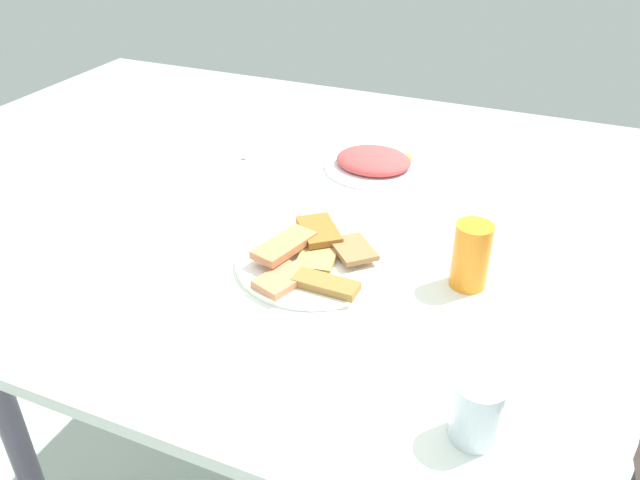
{
  "coord_description": "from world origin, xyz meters",
  "views": [
    {
      "loc": [
        0.97,
        0.41,
        1.4
      ],
      "look_at": [
        0.03,
        0.0,
        0.76
      ],
      "focal_mm": 35.76,
      "sensor_mm": 36.0,
      "label": 1
    }
  ],
  "objects": [
    {
      "name": "dining_table",
      "position": [
        0.0,
        0.0,
        0.65
      ],
      "size": [
        1.05,
        0.93,
        0.73
      ],
      "color": "white",
      "rests_on": "ground_plane"
    },
    {
      "name": "paper_napkin",
      "position": [
        -0.39,
        -0.33,
        0.74
      ],
      "size": [
        0.18,
        0.18,
        0.0
      ],
      "primitive_type": "cube",
      "rotation": [
        0.0,
        0.0,
        -0.37
      ],
      "color": "white",
      "rests_on": "dining_table"
    },
    {
      "name": "drinking_glass",
      "position": [
        0.36,
        0.37,
        0.78
      ],
      "size": [
        0.07,
        0.07,
        0.09
      ],
      "primitive_type": "cylinder",
      "color": "silver",
      "rests_on": "dining_table"
    },
    {
      "name": "spoon",
      "position": [
        -0.39,
        -0.32,
        0.74
      ],
      "size": [
        0.17,
        0.04,
        0.0
      ],
      "primitive_type": "cube",
      "rotation": [
        0.0,
        0.0,
        0.16
      ],
      "color": "silver",
      "rests_on": "paper_napkin"
    },
    {
      "name": "soda_can",
      "position": [
        0.02,
        0.28,
        0.8
      ],
      "size": [
        0.08,
        0.08,
        0.12
      ],
      "primitive_type": "cylinder",
      "rotation": [
        0.0,
        0.0,
        2.96
      ],
      "color": "orange",
      "rests_on": "dining_table"
    },
    {
      "name": "pide_platter",
      "position": [
        0.07,
        0.01,
        0.75
      ],
      "size": [
        0.3,
        0.29,
        0.04
      ],
      "color": "white",
      "rests_on": "dining_table"
    },
    {
      "name": "salad_plate_greens",
      "position": [
        -0.37,
        -0.03,
        0.75
      ],
      "size": [
        0.24,
        0.24,
        0.05
      ],
      "color": "white",
      "rests_on": "dining_table"
    },
    {
      "name": "fork",
      "position": [
        -0.39,
        -0.35,
        0.74
      ],
      "size": [
        0.18,
        0.03,
        0.0
      ],
      "primitive_type": "cube",
      "rotation": [
        0.0,
        0.0,
        0.1
      ],
      "color": "silver",
      "rests_on": "paper_napkin"
    }
  ]
}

